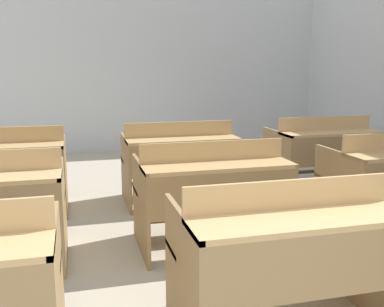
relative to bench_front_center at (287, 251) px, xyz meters
The scene contains 7 objects.
wall_back 5.77m from the bench_front_center, 92.87° to the left, with size 7.16×0.06×2.94m.
bench_front_center is the anchor object (origin of this frame).
bench_second_center 1.26m from the bench_front_center, 91.47° to the left, with size 1.16×0.75×0.88m.
bench_third_left 3.09m from the bench_front_center, 124.84° to the left, with size 1.16×0.75×0.88m.
bench_third_center 2.52m from the bench_front_center, 90.11° to the left, with size 1.16×0.75×0.88m.
bench_third_right 3.09m from the bench_front_center, 55.86° to the left, with size 1.16×0.75×0.88m.
wastepaper_bin 4.51m from the bench_front_center, 48.64° to the left, with size 0.30×0.30×0.39m.
Camera 1 is at (-0.78, -0.51, 1.45)m, focal length 42.00 mm.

